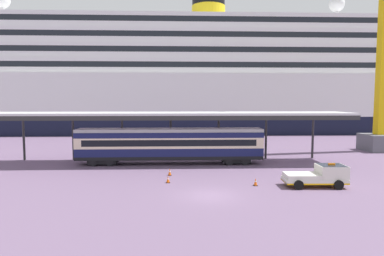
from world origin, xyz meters
The scene contains 8 objects.
ground_plane centered at (0.00, 0.00, 0.00)m, with size 400.00×400.00×0.00m, color slate.
cruise_ship centered at (-3.75, 55.23, 11.91)m, with size 140.59×25.24×34.86m.
platform_canopy centered at (-3.42, 13.36, 5.66)m, with size 41.94×5.89×5.95m.
train_carriage centered at (-3.42, 12.91, 2.30)m, with size 21.16×2.81×4.11m.
service_truck centered at (9.71, 2.34, 0.99)m, with size 5.26×2.37×2.02m.
traffic_cone_near centered at (-3.30, 6.97, 0.34)m, with size 0.36×0.36×0.70m.
traffic_cone_mid centered at (-3.37, 4.13, 0.30)m, with size 0.36×0.36×0.61m.
traffic_cone_far centered at (4.24, 2.83, 0.33)m, with size 0.36×0.36×0.67m.
Camera 1 is at (-2.34, -25.14, 7.44)m, focal length 31.06 mm.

